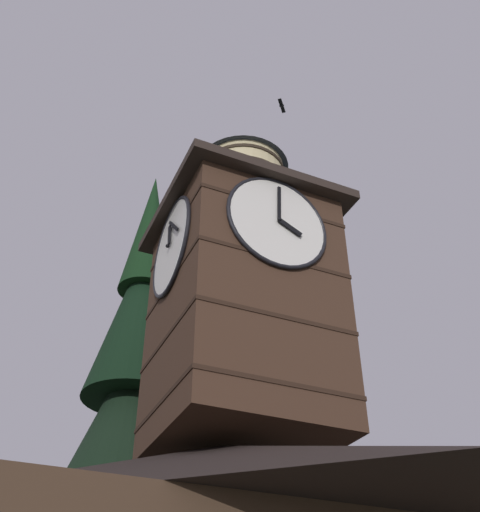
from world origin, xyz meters
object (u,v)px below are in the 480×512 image
(clock_tower, at_px, (243,291))
(flying_bird_high, at_px, (282,106))
(moon, at_px, (243,471))
(pine_tree_behind, at_px, (126,465))

(clock_tower, bearing_deg, flying_bird_high, -141.61)
(moon, relative_size, flying_bird_high, 3.42)
(pine_tree_behind, relative_size, flying_bird_high, 32.32)
(moon, bearing_deg, pine_tree_behind, 58.64)
(clock_tower, relative_size, pine_tree_behind, 0.47)
(moon, distance_m, flying_bird_high, 33.25)
(clock_tower, height_order, pine_tree_behind, pine_tree_behind)
(pine_tree_behind, relative_size, moon, 9.44)
(moon, height_order, flying_bird_high, flying_bird_high)
(clock_tower, height_order, flying_bird_high, flying_bird_high)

